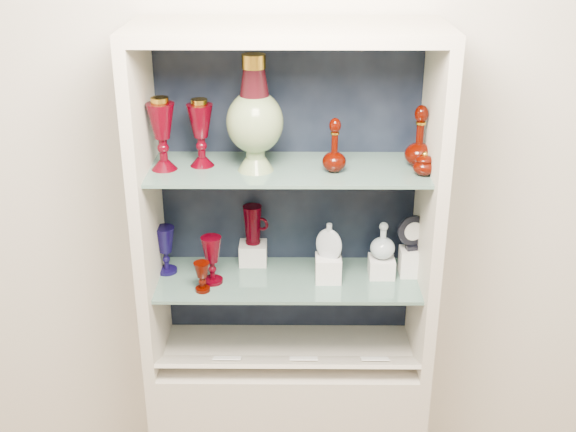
{
  "coord_description": "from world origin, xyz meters",
  "views": [
    {
      "loc": [
        0.02,
        -0.72,
        2.29
      ],
      "look_at": [
        0.0,
        1.53,
        1.3
      ],
      "focal_mm": 45.0,
      "sensor_mm": 36.0,
      "label": 1
    }
  ],
  "objects_px": {
    "lidded_bowl": "(424,163)",
    "clear_round_decanter": "(383,241)",
    "clear_square_bottle": "(328,254)",
    "ruby_pitcher": "(253,225)",
    "flat_flask": "(329,240)",
    "ruby_decanter_a": "(335,142)",
    "pedestal_lamp_left": "(201,133)",
    "cobalt_goblet": "(166,250)",
    "ruby_decanter_b": "(420,134)",
    "pedestal_lamp_right": "(162,134)",
    "enamel_urn": "(255,114)",
    "ruby_goblet_small": "(202,277)",
    "cameo_medallion": "(413,232)",
    "ruby_goblet_tall": "(212,260)"
  },
  "relations": [
    {
      "from": "lidded_bowl",
      "to": "flat_flask",
      "type": "height_order",
      "value": "lidded_bowl"
    },
    {
      "from": "ruby_decanter_a",
      "to": "ruby_pitcher",
      "type": "xyz_separation_m",
      "value": [
        -0.28,
        0.16,
        -0.37
      ]
    },
    {
      "from": "ruby_decanter_a",
      "to": "lidded_bowl",
      "type": "relative_size",
      "value": 2.48
    },
    {
      "from": "flat_flask",
      "to": "clear_square_bottle",
      "type": "bearing_deg",
      "value": 109.03
    },
    {
      "from": "ruby_pitcher",
      "to": "ruby_decanter_b",
      "type": "bearing_deg",
      "value": 5.76
    },
    {
      "from": "enamel_urn",
      "to": "lidded_bowl",
      "type": "height_order",
      "value": "enamel_urn"
    },
    {
      "from": "ruby_decanter_b",
      "to": "ruby_pitcher",
      "type": "bearing_deg",
      "value": 169.48
    },
    {
      "from": "pedestal_lamp_right",
      "to": "cobalt_goblet",
      "type": "height_order",
      "value": "pedestal_lamp_right"
    },
    {
      "from": "lidded_bowl",
      "to": "clear_round_decanter",
      "type": "distance_m",
      "value": 0.35
    },
    {
      "from": "lidded_bowl",
      "to": "clear_square_bottle",
      "type": "relative_size",
      "value": 0.63
    },
    {
      "from": "pedestal_lamp_right",
      "to": "ruby_decanter_a",
      "type": "height_order",
      "value": "pedestal_lamp_right"
    },
    {
      "from": "enamel_urn",
      "to": "lidded_bowl",
      "type": "bearing_deg",
      "value": -4.87
    },
    {
      "from": "ruby_decanter_b",
      "to": "cobalt_goblet",
      "type": "height_order",
      "value": "ruby_decanter_b"
    },
    {
      "from": "flat_flask",
      "to": "cameo_medallion",
      "type": "bearing_deg",
      "value": 29.54
    },
    {
      "from": "ruby_goblet_small",
      "to": "clear_round_decanter",
      "type": "height_order",
      "value": "clear_round_decanter"
    },
    {
      "from": "enamel_urn",
      "to": "cameo_medallion",
      "type": "height_order",
      "value": "enamel_urn"
    },
    {
      "from": "enamel_urn",
      "to": "clear_round_decanter",
      "type": "xyz_separation_m",
      "value": [
        0.44,
        0.05,
        -0.47
      ]
    },
    {
      "from": "clear_square_bottle",
      "to": "pedestal_lamp_left",
      "type": "bearing_deg",
      "value": -173.86
    },
    {
      "from": "ruby_decanter_b",
      "to": "lidded_bowl",
      "type": "distance_m",
      "value": 0.11
    },
    {
      "from": "enamel_urn",
      "to": "ruby_decanter_b",
      "type": "relative_size",
      "value": 1.72
    },
    {
      "from": "flat_flask",
      "to": "pedestal_lamp_right",
      "type": "bearing_deg",
      "value": -157.96
    },
    {
      "from": "ruby_goblet_tall",
      "to": "pedestal_lamp_left",
      "type": "bearing_deg",
      "value": 115.32
    },
    {
      "from": "clear_round_decanter",
      "to": "ruby_goblet_tall",
      "type": "bearing_deg",
      "value": -174.89
    },
    {
      "from": "ruby_decanter_a",
      "to": "ruby_goblet_tall",
      "type": "relative_size",
      "value": 1.16
    },
    {
      "from": "ruby_goblet_small",
      "to": "cameo_medallion",
      "type": "relative_size",
      "value": 0.81
    },
    {
      "from": "ruby_pitcher",
      "to": "clear_round_decanter",
      "type": "xyz_separation_m",
      "value": [
        0.46,
        -0.1,
        -0.02
      ]
    },
    {
      "from": "clear_round_decanter",
      "to": "pedestal_lamp_right",
      "type": "bearing_deg",
      "value": -176.85
    },
    {
      "from": "pedestal_lamp_right",
      "to": "lidded_bowl",
      "type": "xyz_separation_m",
      "value": [
        0.85,
        -0.05,
        -0.08
      ]
    },
    {
      "from": "pedestal_lamp_right",
      "to": "clear_round_decanter",
      "type": "xyz_separation_m",
      "value": [
        0.74,
        0.04,
        -0.41
      ]
    },
    {
      "from": "cobalt_goblet",
      "to": "ruby_goblet_tall",
      "type": "relative_size",
      "value": 1.01
    },
    {
      "from": "ruby_decanter_a",
      "to": "flat_flask",
      "type": "distance_m",
      "value": 0.37
    },
    {
      "from": "ruby_decanter_b",
      "to": "enamel_urn",
      "type": "bearing_deg",
      "value": -175.56
    },
    {
      "from": "ruby_pitcher",
      "to": "flat_flask",
      "type": "relative_size",
      "value": 1.1
    },
    {
      "from": "enamel_urn",
      "to": "ruby_goblet_tall",
      "type": "distance_m",
      "value": 0.55
    },
    {
      "from": "ruby_decanter_a",
      "to": "lidded_bowl",
      "type": "distance_m",
      "value": 0.3
    },
    {
      "from": "ruby_decanter_a",
      "to": "ruby_goblet_small",
      "type": "distance_m",
      "value": 0.65
    },
    {
      "from": "cobalt_goblet",
      "to": "pedestal_lamp_right",
      "type": "bearing_deg",
      "value": -64.72
    },
    {
      "from": "cameo_medallion",
      "to": "ruby_decanter_a",
      "type": "bearing_deg",
      "value": -178.95
    },
    {
      "from": "ruby_decanter_a",
      "to": "clear_square_bottle",
      "type": "relative_size",
      "value": 1.56
    },
    {
      "from": "ruby_decanter_a",
      "to": "clear_square_bottle",
      "type": "xyz_separation_m",
      "value": [
        -0.01,
        0.1,
        -0.46
      ]
    },
    {
      "from": "lidded_bowl",
      "to": "cameo_medallion",
      "type": "relative_size",
      "value": 0.61
    },
    {
      "from": "enamel_urn",
      "to": "lidded_bowl",
      "type": "distance_m",
      "value": 0.57
    },
    {
      "from": "pedestal_lamp_left",
      "to": "ruby_goblet_small",
      "type": "relative_size",
      "value": 2.09
    },
    {
      "from": "ruby_decanter_a",
      "to": "lidded_bowl",
      "type": "bearing_deg",
      "value": -6.28
    },
    {
      "from": "pedestal_lamp_left",
      "to": "ruby_decanter_a",
      "type": "distance_m",
      "value": 0.44
    },
    {
      "from": "cobalt_goblet",
      "to": "flat_flask",
      "type": "relative_size",
      "value": 1.33
    },
    {
      "from": "cobalt_goblet",
      "to": "ruby_goblet_small",
      "type": "bearing_deg",
      "value": -43.57
    },
    {
      "from": "ruby_decanter_b",
      "to": "ruby_goblet_small",
      "type": "distance_m",
      "value": 0.88
    },
    {
      "from": "pedestal_lamp_left",
      "to": "clear_round_decanter",
      "type": "height_order",
      "value": "pedestal_lamp_left"
    },
    {
      "from": "ruby_decanter_a",
      "to": "clear_round_decanter",
      "type": "relative_size",
      "value": 1.54
    }
  ]
}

